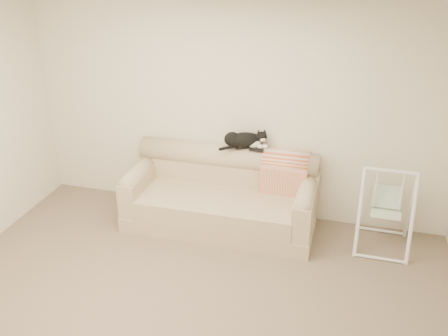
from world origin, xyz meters
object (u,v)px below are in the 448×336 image
(remote_a, at_px, (243,147))
(sofa, at_px, (222,197))
(remote_b, at_px, (256,150))
(baby_swing, at_px, (386,208))
(tuxedo_cat, at_px, (244,140))

(remote_a, bearing_deg, sofa, -130.17)
(sofa, distance_m, remote_b, 0.69)
(remote_b, bearing_deg, sofa, -151.25)
(sofa, bearing_deg, baby_swing, -0.23)
(remote_a, distance_m, remote_b, 0.17)
(remote_a, height_order, baby_swing, baby_swing)
(baby_swing, bearing_deg, remote_b, 172.12)
(remote_a, relative_size, baby_swing, 0.19)
(remote_a, xyz_separation_m, remote_b, (0.16, -0.04, -0.00))
(sofa, distance_m, remote_a, 0.64)
(tuxedo_cat, xyz_separation_m, baby_swing, (1.64, -0.24, -0.53))
(remote_a, bearing_deg, remote_b, -12.34)
(sofa, bearing_deg, remote_b, 28.75)
(remote_b, bearing_deg, remote_a, 167.66)
(remote_a, distance_m, baby_swing, 1.72)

